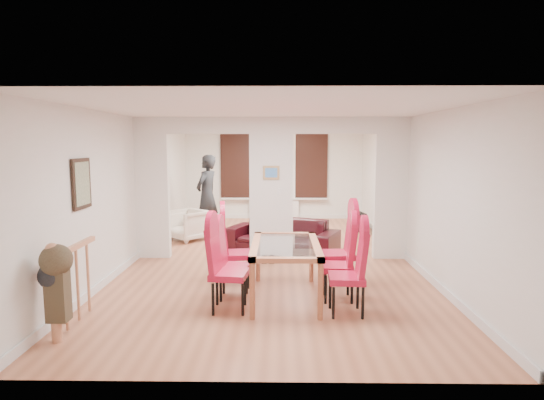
{
  "coord_description": "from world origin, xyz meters",
  "views": [
    {
      "loc": [
        0.14,
        -8.34,
        2.13
      ],
      "look_at": [
        0.0,
        0.6,
        1.01
      ],
      "focal_mm": 30.0,
      "sensor_mm": 36.0,
      "label": 1
    }
  ],
  "objects_px": {
    "dining_chair_la": "(229,268)",
    "dining_chair_rc": "(337,249)",
    "dining_chair_rb": "(338,261)",
    "television": "(356,221)",
    "dining_chair_lb": "(234,262)",
    "dining_chair_lc": "(237,249)",
    "person": "(207,195)",
    "dining_table": "(285,271)",
    "bowl": "(281,221)",
    "armchair": "(188,225)",
    "coffee_table": "(286,227)",
    "sofa": "(282,235)",
    "bottle": "(291,217)",
    "dining_chair_ra": "(347,271)"
  },
  "relations": [
    {
      "from": "sofa",
      "to": "bowl",
      "type": "relative_size",
      "value": 10.79
    },
    {
      "from": "dining_chair_rb",
      "to": "coffee_table",
      "type": "bearing_deg",
      "value": 103.42
    },
    {
      "from": "dining_chair_rb",
      "to": "sofa",
      "type": "xyz_separation_m",
      "value": [
        -0.73,
        2.84,
        -0.22
      ]
    },
    {
      "from": "dining_chair_la",
      "to": "dining_chair_ra",
      "type": "xyz_separation_m",
      "value": [
        1.48,
        -0.1,
        -0.01
      ]
    },
    {
      "from": "bottle",
      "to": "dining_chair_la",
      "type": "bearing_deg",
      "value": -100.12
    },
    {
      "from": "television",
      "to": "dining_chair_la",
      "type": "bearing_deg",
      "value": 144.55
    },
    {
      "from": "dining_chair_la",
      "to": "dining_chair_rb",
      "type": "height_order",
      "value": "dining_chair_la"
    },
    {
      "from": "dining_chair_la",
      "to": "armchair",
      "type": "relative_size",
      "value": 1.51
    },
    {
      "from": "sofa",
      "to": "dining_chair_la",
      "type": "bearing_deg",
      "value": -78.65
    },
    {
      "from": "person",
      "to": "bowl",
      "type": "distance_m",
      "value": 1.92
    },
    {
      "from": "dining_chair_rb",
      "to": "television",
      "type": "height_order",
      "value": "dining_chair_rb"
    },
    {
      "from": "bottle",
      "to": "dining_chair_ra",
      "type": "bearing_deg",
      "value": -83.91
    },
    {
      "from": "dining_table",
      "to": "armchair",
      "type": "bearing_deg",
      "value": 119.1
    },
    {
      "from": "person",
      "to": "armchair",
      "type": "bearing_deg",
      "value": -1.89
    },
    {
      "from": "dining_table",
      "to": "dining_chair_lc",
      "type": "distance_m",
      "value": 0.94
    },
    {
      "from": "bottle",
      "to": "armchair",
      "type": "bearing_deg",
      "value": -158.6
    },
    {
      "from": "dining_chair_lc",
      "to": "dining_chair_ra",
      "type": "height_order",
      "value": "dining_chair_lc"
    },
    {
      "from": "sofa",
      "to": "armchair",
      "type": "height_order",
      "value": "armchair"
    },
    {
      "from": "dining_chair_lb",
      "to": "sofa",
      "type": "bearing_deg",
      "value": 80.47
    },
    {
      "from": "dining_chair_lb",
      "to": "coffee_table",
      "type": "xyz_separation_m",
      "value": [
        0.79,
        4.78,
        -0.4
      ]
    },
    {
      "from": "dining_chair_ra",
      "to": "sofa",
      "type": "relative_size",
      "value": 0.5
    },
    {
      "from": "dining_chair_rc",
      "to": "sofa",
      "type": "xyz_separation_m",
      "value": [
        -0.8,
        2.29,
        -0.26
      ]
    },
    {
      "from": "dining_chair_lb",
      "to": "dining_chair_rc",
      "type": "height_order",
      "value": "dining_chair_rc"
    },
    {
      "from": "dining_chair_la",
      "to": "dining_chair_lb",
      "type": "relative_size",
      "value": 1.1
    },
    {
      "from": "dining_chair_lb",
      "to": "sofa",
      "type": "relative_size",
      "value": 0.47
    },
    {
      "from": "dining_chair_lc",
      "to": "bowl",
      "type": "height_order",
      "value": "dining_chair_lc"
    },
    {
      "from": "dining_table",
      "to": "dining_chair_lc",
      "type": "relative_size",
      "value": 1.48
    },
    {
      "from": "sofa",
      "to": "television",
      "type": "bearing_deg",
      "value": 71.36
    },
    {
      "from": "armchair",
      "to": "dining_chair_ra",
      "type": "bearing_deg",
      "value": -14.86
    },
    {
      "from": "dining_table",
      "to": "dining_chair_lc",
      "type": "bearing_deg",
      "value": 140.83
    },
    {
      "from": "sofa",
      "to": "dining_chair_rc",
      "type": "bearing_deg",
      "value": -47.31
    },
    {
      "from": "dining_chair_la",
      "to": "bottle",
      "type": "height_order",
      "value": "dining_chair_la"
    },
    {
      "from": "dining_table",
      "to": "person",
      "type": "distance_m",
      "value": 4.84
    },
    {
      "from": "person",
      "to": "bowl",
      "type": "relative_size",
      "value": 9.27
    },
    {
      "from": "sofa",
      "to": "television",
      "type": "relative_size",
      "value": 2.47
    },
    {
      "from": "dining_chair_la",
      "to": "dining_chair_rc",
      "type": "distance_m",
      "value": 1.79
    },
    {
      "from": "dining_chair_rc",
      "to": "bowl",
      "type": "xyz_separation_m",
      "value": [
        -0.81,
        4.37,
        -0.34
      ]
    },
    {
      "from": "bottle",
      "to": "person",
      "type": "bearing_deg",
      "value": -174.14
    },
    {
      "from": "bowl",
      "to": "dining_chair_lc",
      "type": "bearing_deg",
      "value": -99.1
    },
    {
      "from": "person",
      "to": "coffee_table",
      "type": "xyz_separation_m",
      "value": [
        1.85,
        0.32,
        -0.82
      ]
    },
    {
      "from": "dining_table",
      "to": "person",
      "type": "xyz_separation_m",
      "value": [
        -1.78,
        4.46,
        0.55
      ]
    },
    {
      "from": "dining_chair_lc",
      "to": "dining_chair_ra",
      "type": "xyz_separation_m",
      "value": [
        1.47,
        -1.15,
        -0.01
      ]
    },
    {
      "from": "dining_chair_la",
      "to": "dining_chair_ra",
      "type": "bearing_deg",
      "value": 3.37
    },
    {
      "from": "dining_chair_lb",
      "to": "person",
      "type": "distance_m",
      "value": 4.61
    },
    {
      "from": "dining_chair_lc",
      "to": "person",
      "type": "height_order",
      "value": "person"
    },
    {
      "from": "dining_table",
      "to": "dining_chair_la",
      "type": "bearing_deg",
      "value": -146.85
    },
    {
      "from": "dining_chair_rc",
      "to": "armchair",
      "type": "height_order",
      "value": "dining_chair_rc"
    },
    {
      "from": "television",
      "to": "bowl",
      "type": "distance_m",
      "value": 1.8
    },
    {
      "from": "dining_chair_ra",
      "to": "sofa",
      "type": "bearing_deg",
      "value": 105.61
    },
    {
      "from": "dining_table",
      "to": "bowl",
      "type": "xyz_separation_m",
      "value": [
        -0.03,
        4.88,
        -0.14
      ]
    }
  ]
}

